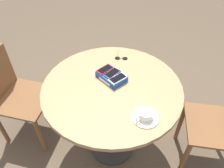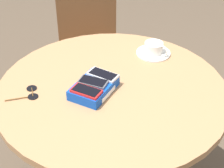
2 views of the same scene
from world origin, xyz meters
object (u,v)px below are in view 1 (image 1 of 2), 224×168
Objects in this scene: sunglasses at (121,58)px; chair_near_window at (18,96)px; round_table at (112,98)px; saucer at (145,117)px; phone_white at (118,78)px; coffee_cup at (145,114)px; phone_gray at (112,73)px; phone_box at (112,76)px; chair_far_side at (224,126)px; phone_red at (105,69)px.

chair_near_window is at bearing -115.43° from sunglasses.
saucer is at bearing 2.24° from round_table.
round_table is 7.38× the size of phone_white.
chair_near_window is (-0.61, -0.60, -0.36)m from phone_white.
coffee_cup is at bearing -6.29° from phone_white.
phone_gray is at bearing -49.01° from sunglasses.
phone_white reaches higher than phone_box.
chair_far_side reaches higher than coffee_cup.
chair_far_side is (0.22, 0.59, -0.28)m from saucer.
chair_far_side reaches higher than round_table.
phone_red reaches higher than phone_white.
chair_near_window reaches higher than saucer.
chair_far_side reaches higher than chair_near_window.
coffee_cup reaches higher than phone_white.
phone_red is 0.47m from coffee_cup.
phone_white is at bearing 9.13° from phone_red.
sunglasses is (-0.17, 0.19, -0.05)m from phone_gray.
phone_box reaches higher than sunglasses.
sunglasses is 0.91m from chair_far_side.
phone_box is 1.69× the size of phone_gray.
phone_gray is 1.08× the size of coffee_cup.
phone_white is at bearing 90.35° from round_table.
phone_gray is 0.88× the size of sunglasses.
phone_gray and phone_white have the same top height.
coffee_cup reaches higher than phone_gray.
round_table is 7.64× the size of phone_red.
chair_far_side is (0.56, 0.56, -0.32)m from phone_white.
phone_white is (0.07, 0.01, 0.03)m from phone_box.
chair_near_window reaches higher than round_table.
phone_box is at bearing -137.79° from chair_far_side.
phone_gray is at bearing 47.89° from chair_near_window.
phone_gray is 0.89m from chair_near_window.
phone_box is 0.24× the size of chair_far_side.
round_table is 4.44× the size of phone_box.
phone_red and phone_gray have the same top height.
chair_near_window is at bearing -135.07° from chair_far_side.
coffee_cup is (0.34, -0.04, -0.01)m from phone_white.
phone_box is (-0.07, 0.04, 0.14)m from round_table.
chair_near_window reaches higher than sunglasses.
phone_red is at bearing -139.77° from chair_far_side.
saucer is at bearing -4.63° from phone_gray.
chair_near_window reaches higher than phone_white.
phone_red is 0.07m from phone_gray.
chair_far_side is at bearing 40.23° from phone_red.
chair_far_side is (1.17, 1.16, 0.04)m from chair_near_window.
phone_red is at bearing 168.37° from round_table.
phone_white is 0.14× the size of chair_far_side.
phone_box is 1.48× the size of sunglasses.
chair_far_side is (0.69, 0.58, -0.32)m from phone_red.
coffee_cup is (0.40, -0.04, -0.01)m from phone_gray.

